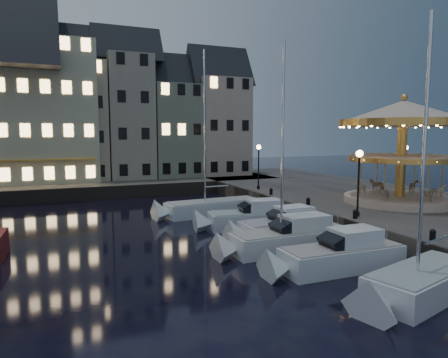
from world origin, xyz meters
name	(u,v)px	position (x,y,z in m)	size (l,w,h in m)	color
ground	(263,254)	(0.00, 0.00, 0.00)	(160.00, 160.00, 0.00)	black
quay_east	(381,206)	(14.00, 6.00, 0.65)	(16.00, 56.00, 1.30)	#474442
quay_north	(80,187)	(-8.00, 28.00, 0.65)	(44.00, 12.00, 1.30)	#474442
quaywall_e	(297,213)	(6.00, 6.00, 0.65)	(0.15, 44.00, 1.30)	#47423A
quaywall_n	(105,193)	(-6.00, 22.00, 0.65)	(48.00, 0.15, 1.30)	#47423A
streetlamp_b	(359,173)	(7.20, 1.00, 4.02)	(0.44, 0.44, 4.17)	black
streetlamp_c	(259,160)	(7.20, 14.50, 4.02)	(0.44, 0.44, 4.17)	black
streetlamp_d	(405,161)	(18.50, 8.00, 4.02)	(0.44, 0.44, 4.17)	black
bollard_a	(433,234)	(6.60, -5.00, 1.60)	(0.30, 0.30, 0.57)	black
bollard_b	(355,214)	(6.60, 0.50, 1.60)	(0.30, 0.30, 0.57)	black
bollard_c	(308,201)	(6.60, 5.50, 1.60)	(0.30, 0.30, 0.57)	black
bollard_d	(271,191)	(6.60, 11.00, 1.60)	(0.30, 0.30, 0.57)	black
townhouse_nb	(17,117)	(-14.05, 30.00, 8.28)	(6.16, 8.00, 13.80)	slate
townhouse_nc	(76,113)	(-8.00, 30.00, 8.78)	(6.82, 8.00, 14.80)	tan
townhouse_nd	(128,110)	(-2.25, 30.00, 9.28)	(5.50, 8.00, 15.80)	gray
townhouse_ne	(173,123)	(3.20, 30.00, 7.78)	(6.16, 8.00, 12.80)	slate
townhouse_nf	(218,120)	(9.25, 30.00, 8.28)	(6.82, 8.00, 13.80)	#B29D8D
hotel_corner	(16,103)	(-14.00, 30.00, 9.78)	(17.60, 9.00, 16.80)	beige
motorboat_a	(417,286)	(2.67, -7.64, 0.54)	(6.82, 3.71, 11.27)	silver
motorboat_b	(335,257)	(1.84, -3.67, 0.64)	(7.10, 2.12, 2.15)	silver
motorboat_c	(286,239)	(1.34, -0.06, 0.68)	(8.05, 2.15, 10.71)	silver
motorboat_d	(279,229)	(2.34, 2.38, 0.64)	(6.66, 2.36, 2.15)	silver
motorboat_e	(248,219)	(1.82, 5.70, 0.64)	(7.24, 2.97, 2.15)	silver
motorboat_f	(207,209)	(0.73, 10.85, 0.53)	(8.88, 2.89, 11.75)	silver
carousel	(403,132)	(13.56, 3.74, 6.62)	(9.23, 9.23, 8.07)	#C5AA93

